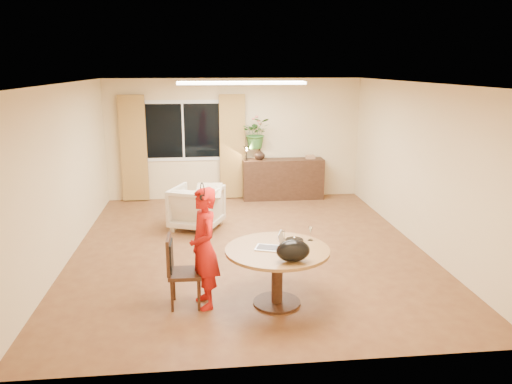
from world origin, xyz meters
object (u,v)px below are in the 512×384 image
dining_chair (185,271)px  sideboard (283,179)px  dining_table (277,261)px  child (204,248)px  armchair (197,207)px

dining_chair → sideboard: size_ratio=0.51×
dining_table → sideboard: 5.05m
dining_table → dining_chair: (-1.11, 0.08, -0.12)m
dining_table → dining_chair: size_ratio=1.42×
dining_table → sideboard: (0.87, 4.97, -0.13)m
child → dining_table: bearing=71.4°
child → dining_chair: bearing=-109.3°
armchair → sideboard: sideboard is taller
dining_table → child: (-0.88, 0.06, 0.17)m
dining_chair → child: 0.38m
dining_table → sideboard: bearing=80.1°
dining_chair → child: bearing=-3.4°
dining_chair → armchair: size_ratio=1.05×
sideboard → dining_table: bearing=-99.9°
dining_table → dining_chair: dining_chair is taller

